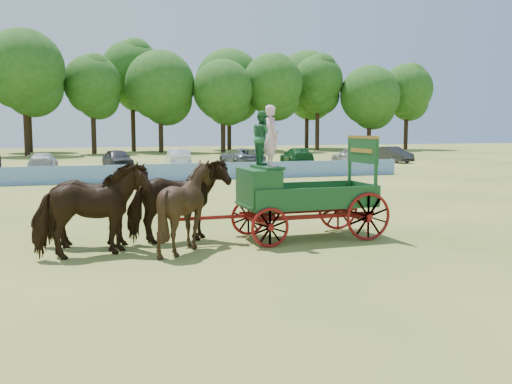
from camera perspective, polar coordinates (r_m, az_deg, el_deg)
name	(u,v)px	position (r m, az deg, el deg)	size (l,w,h in m)	color
ground	(377,226)	(19.34, 11.99, -3.31)	(160.00, 160.00, 0.00)	tan
horse_lead_left	(92,210)	(14.80, -16.12, -1.79)	(1.27, 2.79, 2.36)	black
horse_lead_right	(90,205)	(15.89, -16.30, -1.24)	(1.27, 2.79, 2.36)	black
horse_wheel_left	(186,206)	(15.09, -6.98, -1.41)	(1.91, 2.14, 2.36)	black
horse_wheel_right	(178,201)	(16.16, -7.77, -0.91)	(1.27, 2.79, 2.36)	black
farm_dray	(283,182)	(16.41, 2.71, 1.01)	(6.00, 2.00, 3.85)	maroon
sponsor_banner	(213,171)	(35.58, -4.36, 2.08)	(26.00, 0.08, 1.05)	#1F53AC
parked_cars	(144,159)	(46.64, -11.19, 3.29)	(47.47, 7.47, 1.62)	silver
treeline	(108,79)	(76.56, -14.57, 10.92)	(90.62, 21.72, 15.18)	#382314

